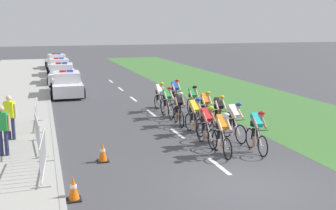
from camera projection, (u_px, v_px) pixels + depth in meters
The scene contains 28 objects.
ground_plane at pixel (245, 186), 10.75m from camera, with size 160.00×160.00×0.00m, color #424247.
sidewalk_slab at pixel (2, 104), 21.63m from camera, with size 5.14×60.00×0.12m, color #A3A099.
kerb_edge at pixel (50, 102), 22.37m from camera, with size 0.16×60.00×0.13m, color #9E9E99.
grass_verge at pixel (231, 92), 25.81m from camera, with size 7.00×60.00×0.01m, color #3D7033.
lane_markings_centre at pixel (151, 113), 19.76m from camera, with size 0.14×25.60×0.01m.
cyclist_lead at pixel (222, 133), 13.19m from camera, with size 0.43×1.72×1.56m.
cyclist_second at pixel (257, 130), 13.48m from camera, with size 0.44×1.72×1.56m.
cyclist_third at pixel (207, 125), 14.26m from camera, with size 0.42×1.72×1.56m.
cyclist_fourth at pixel (234, 120), 14.87m from camera, with size 0.45×1.72×1.56m.
cyclist_fifth at pixel (195, 115), 15.81m from camera, with size 0.44×1.72×1.56m.
cyclist_sixth at pixel (219, 112), 16.40m from camera, with size 0.44×1.72×1.56m.
cyclist_seventh at pixel (179, 108), 17.19m from camera, with size 0.44×1.72×1.56m.
cyclist_eighth at pixel (205, 107), 17.38m from camera, with size 0.43×1.72×1.56m.
cyclist_ninth at pixel (167, 101), 18.65m from camera, with size 0.43×1.72×1.56m.
cyclist_tenth at pixel (193, 100), 19.01m from camera, with size 0.43×1.72×1.56m.
cyclist_eleventh at pixel (160, 96), 20.07m from camera, with size 0.42×1.72×1.56m.
cyclist_twelfth at pixel (175, 92), 21.13m from camera, with size 0.42×1.72×1.56m.
police_car_nearest at pixel (67, 85), 24.67m from camera, with size 2.07×4.43×1.59m.
police_car_second at pixel (62, 74), 29.87m from camera, with size 2.31×4.55×1.59m.
police_car_third at pixel (59, 68), 34.32m from camera, with size 2.07×4.44×1.59m.
police_car_furthest at pixel (57, 62), 39.67m from camera, with size 2.26×4.53×1.59m.
crowd_barrier_front at pixel (43, 156), 11.26m from camera, with size 0.64×2.32×1.07m.
crowd_barrier_middle at pixel (38, 134), 13.57m from camera, with size 0.66×2.32×1.07m.
crowd_barrier_rear at pixel (37, 114), 16.55m from camera, with size 0.53×2.32×1.07m.
traffic_cone_near at pixel (73, 189), 9.82m from camera, with size 0.36×0.36×0.64m.
traffic_cone_mid at pixel (103, 152), 12.65m from camera, with size 0.36×0.36×0.64m.
spectator_closest at pixel (10, 114), 14.56m from camera, with size 0.50×0.36×1.68m.
spectator_middle at pixel (2, 127), 12.76m from camera, with size 0.52×0.30×1.68m.
Camera 1 is at (-5.08, -8.97, 4.31)m, focal length 42.08 mm.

